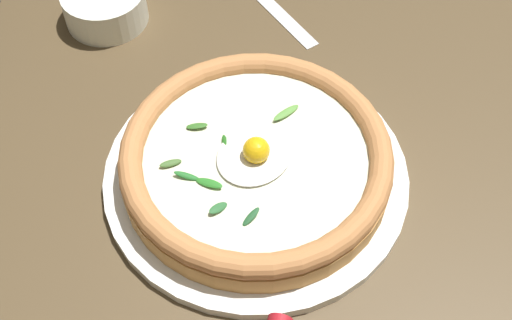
% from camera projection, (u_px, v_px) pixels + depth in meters
% --- Properties ---
extents(ground_plane, '(2.40, 2.40, 0.03)m').
position_uv_depth(ground_plane, '(254.00, 224.00, 0.67)').
color(ground_plane, brown).
rests_on(ground_plane, ground).
extents(pizza_plate, '(0.31, 0.31, 0.01)m').
position_uv_depth(pizza_plate, '(256.00, 175.00, 0.68)').
color(pizza_plate, white).
rests_on(pizza_plate, ground).
extents(pizza, '(0.27, 0.27, 0.06)m').
position_uv_depth(pizza, '(256.00, 159.00, 0.65)').
color(pizza, '#C28744').
rests_on(pizza, pizza_plate).
extents(side_bowl, '(0.10, 0.10, 0.04)m').
position_uv_depth(side_bowl, '(105.00, 6.00, 0.81)').
color(side_bowl, white).
rests_on(side_bowl, ground).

